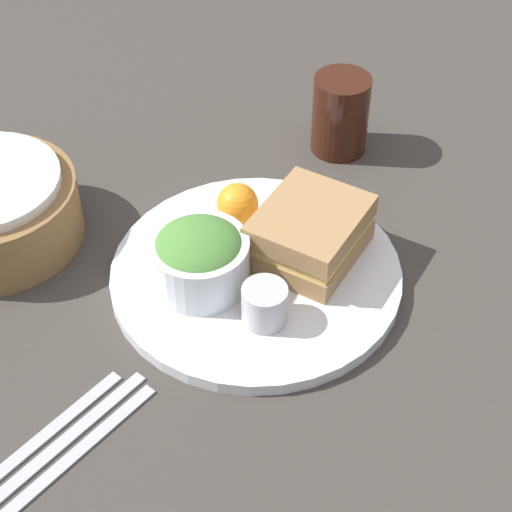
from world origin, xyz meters
name	(u,v)px	position (x,y,z in m)	size (l,w,h in m)	color
ground_plane	(256,279)	(0.00, 0.00, 0.00)	(4.00, 4.00, 0.00)	#3D3833
plate	(256,274)	(0.00, 0.00, 0.01)	(0.31, 0.31, 0.01)	silver
sandwich	(310,233)	(0.06, -0.02, 0.04)	(0.14, 0.13, 0.06)	#A37A4C
salad_bowl	(199,257)	(-0.05, 0.03, 0.05)	(0.10, 0.10, 0.07)	white
dressing_cup	(265,304)	(-0.04, -0.06, 0.04)	(0.05, 0.05, 0.04)	#B7B7BC
orange_wedge	(238,204)	(0.04, 0.07, 0.04)	(0.05, 0.05, 0.05)	orange
drink_glass	(340,114)	(0.24, 0.10, 0.05)	(0.07, 0.07, 0.10)	#38190F
fork	(75,454)	(-0.27, -0.05, 0.00)	(0.19, 0.01, 0.01)	#B2B2B7
knife	(62,442)	(-0.27, -0.03, 0.00)	(0.20, 0.01, 0.01)	#B2B2B7
spoon	(49,432)	(-0.27, -0.02, 0.00)	(0.17, 0.01, 0.01)	#B2B2B7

